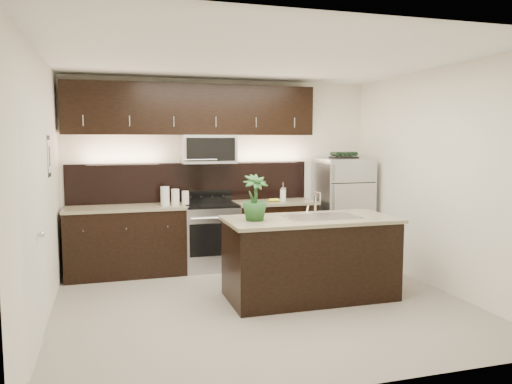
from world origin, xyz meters
TOP-DOWN VIEW (x-y plane):
  - ground at (0.00, 0.00)m, footprint 4.50×4.50m
  - room_walls at (-0.11, -0.04)m, footprint 4.52×4.02m
  - counter_run at (-0.46, 1.69)m, footprint 3.51×0.65m
  - upper_fixtures at (-0.43, 1.84)m, footprint 3.49×0.40m
  - island at (0.60, 0.08)m, footprint 1.96×0.96m
  - sink_faucet at (0.75, 0.09)m, footprint 0.84×0.50m
  - refrigerator at (1.78, 1.63)m, footprint 0.75×0.68m
  - wine_rack at (1.78, 1.63)m, footprint 0.38×0.24m
  - plant at (-0.07, 0.08)m, footprint 0.33×0.33m
  - canisters at (-0.78, 1.65)m, footprint 0.39×0.14m
  - french_press at (0.82, 1.64)m, footprint 0.09×0.09m
  - bananas at (0.62, 1.61)m, footprint 0.17×0.13m

SIDE VIEW (x-z plane):
  - ground at x=0.00m, z-range 0.00..0.00m
  - counter_run at x=-0.46m, z-range 0.00..0.94m
  - island at x=0.60m, z-range 0.00..0.94m
  - refrigerator at x=1.78m, z-range 0.00..1.55m
  - sink_faucet at x=0.75m, z-range 0.81..1.10m
  - bananas at x=0.62m, z-range 0.94..0.99m
  - french_press at x=0.82m, z-range 0.91..1.17m
  - canisters at x=-0.78m, z-range 0.92..1.19m
  - plant at x=-0.07m, z-range 0.94..1.45m
  - wine_rack at x=1.78m, z-range 1.55..1.64m
  - room_walls at x=-0.11m, z-range 0.34..3.05m
  - upper_fixtures at x=-0.43m, z-range 1.31..2.97m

